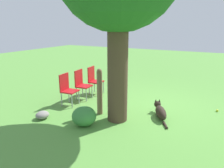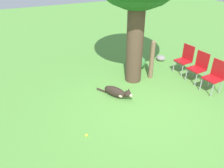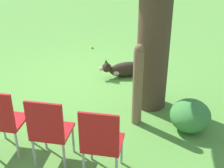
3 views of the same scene
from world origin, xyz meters
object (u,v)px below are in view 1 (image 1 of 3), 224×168
at_px(red_chair_0, 94,79).
at_px(red_chair_2, 67,88).
at_px(dog, 160,111).
at_px(red_chair_1, 82,83).
at_px(tennis_ball, 217,111).
at_px(fence_post, 100,92).

relative_size(red_chair_0, red_chair_2, 1.00).
bearing_deg(red_chair_0, dog, -23.96).
xyz_separation_m(red_chair_1, red_chair_2, (0.05, 0.66, 0.00)).
relative_size(red_chair_1, red_chair_2, 1.00).
relative_size(dog, red_chair_1, 1.13).
distance_m(red_chair_1, red_chair_2, 0.66).
bearing_deg(red_chair_2, red_chair_1, 81.05).
relative_size(red_chair_0, red_chair_1, 1.00).
xyz_separation_m(red_chair_0, red_chair_2, (0.09, 1.31, 0.00)).
bearing_deg(dog, tennis_ball, -79.04).
height_order(red_chair_2, tennis_ball, red_chair_2).
relative_size(red_chair_0, tennis_ball, 13.85).
height_order(fence_post, red_chair_1, fence_post).
height_order(red_chair_0, red_chair_2, same).
bearing_deg(tennis_ball, red_chair_2, 20.51).
relative_size(dog, fence_post, 0.86).
height_order(red_chair_1, tennis_ball, red_chair_1).
bearing_deg(red_chair_1, red_chair_2, -98.95).
height_order(dog, red_chair_1, red_chair_1).
distance_m(red_chair_1, tennis_ball, 4.10).
bearing_deg(tennis_ball, dog, 40.38).
relative_size(fence_post, tennis_ball, 18.34).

